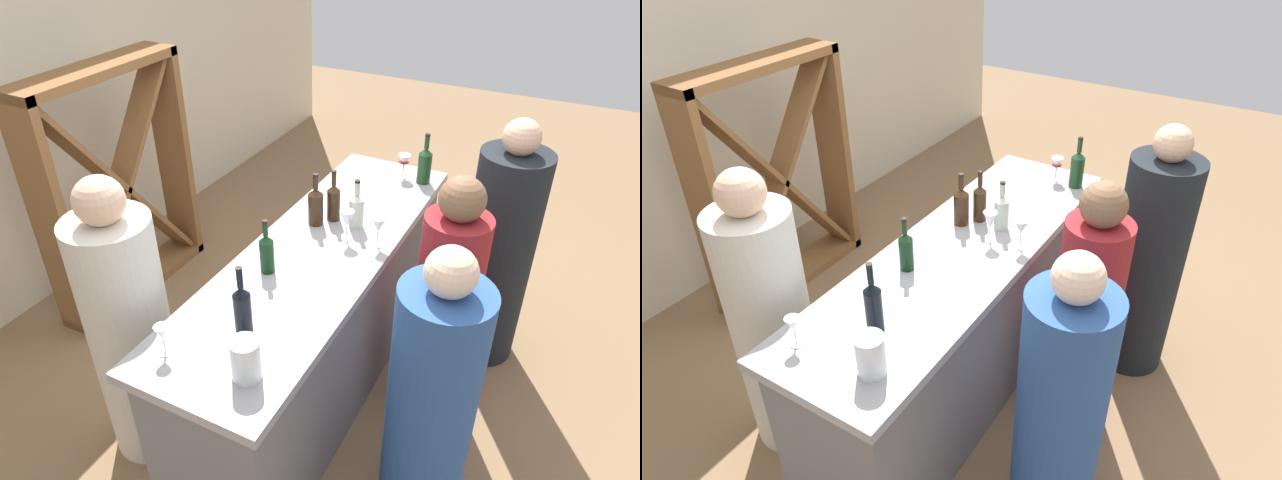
% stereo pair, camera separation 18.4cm
% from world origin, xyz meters
% --- Properties ---
extents(ground_plane, '(12.00, 12.00, 0.00)m').
position_xyz_m(ground_plane, '(0.00, 0.00, 0.00)').
color(ground_plane, '#846647').
extents(back_wall, '(8.00, 0.10, 2.80)m').
position_xyz_m(back_wall, '(0.00, 2.20, 1.40)').
color(back_wall, beige).
rests_on(back_wall, ground).
extents(bar_counter, '(2.27, 0.67, 0.98)m').
position_xyz_m(bar_counter, '(0.00, 0.00, 0.49)').
color(bar_counter, slate).
rests_on(bar_counter, ground).
extents(wine_rack, '(1.19, 0.28, 1.63)m').
position_xyz_m(wine_rack, '(0.27, 1.65, 0.81)').
color(wine_rack, brown).
rests_on(wine_rack, ground).
extents(wine_bottle_leftmost_near_black, '(0.07, 0.07, 0.33)m').
position_xyz_m(wine_bottle_leftmost_near_black, '(-0.71, -0.01, 1.11)').
color(wine_bottle_leftmost_near_black, black).
rests_on(wine_bottle_leftmost_near_black, bar_counter).
extents(wine_bottle_second_left_dark_green, '(0.07, 0.07, 0.28)m').
position_xyz_m(wine_bottle_second_left_dark_green, '(-0.29, 0.13, 1.09)').
color(wine_bottle_second_left_dark_green, black).
rests_on(wine_bottle_second_left_dark_green, bar_counter).
extents(wine_bottle_center_amber_brown, '(0.08, 0.08, 0.30)m').
position_xyz_m(wine_bottle_center_amber_brown, '(0.21, 0.13, 1.09)').
color(wine_bottle_center_amber_brown, '#331E0F').
rests_on(wine_bottle_center_amber_brown, bar_counter).
extents(wine_bottle_second_right_clear_pale, '(0.08, 0.08, 0.28)m').
position_xyz_m(wine_bottle_second_right_clear_pale, '(0.28, -0.08, 1.09)').
color(wine_bottle_second_right_clear_pale, '#B7C6B2').
rests_on(wine_bottle_second_right_clear_pale, bar_counter).
extents(wine_bottle_rightmost_amber_brown, '(0.07, 0.07, 0.29)m').
position_xyz_m(wine_bottle_rightmost_amber_brown, '(0.29, 0.07, 1.09)').
color(wine_bottle_rightmost_amber_brown, '#331E0F').
rests_on(wine_bottle_rightmost_amber_brown, bar_counter).
extents(wine_bottle_far_right_olive_green, '(0.08, 0.08, 0.32)m').
position_xyz_m(wine_bottle_far_right_olive_green, '(0.94, -0.23, 1.10)').
color(wine_bottle_far_right_olive_green, '#193D1E').
rests_on(wine_bottle_far_right_olive_green, bar_counter).
extents(wine_glass_near_left, '(0.08, 0.08, 0.16)m').
position_xyz_m(wine_glass_near_left, '(0.16, -0.25, 1.10)').
color(wine_glass_near_left, white).
rests_on(wine_glass_near_left, bar_counter).
extents(wine_glass_near_center, '(0.08, 0.08, 0.15)m').
position_xyz_m(wine_glass_near_center, '(0.95, -0.10, 1.09)').
color(wine_glass_near_center, white).
rests_on(wine_glass_near_center, bar_counter).
extents(wine_glass_near_right, '(0.07, 0.07, 0.17)m').
position_xyz_m(wine_glass_near_right, '(0.13, -0.09, 1.10)').
color(wine_glass_near_right, white).
rests_on(wine_glass_near_right, bar_counter).
extents(wine_glass_far_left, '(0.06, 0.06, 0.14)m').
position_xyz_m(wine_glass_far_left, '(-0.94, 0.21, 1.08)').
color(wine_glass_far_left, white).
rests_on(wine_glass_far_left, bar_counter).
extents(water_pitcher, '(0.12, 0.12, 0.17)m').
position_xyz_m(water_pitcher, '(-0.90, -0.15, 1.07)').
color(water_pitcher, silver).
rests_on(water_pitcher, bar_counter).
extents(person_left_guest, '(0.41, 0.41, 1.46)m').
position_xyz_m(person_left_guest, '(0.15, -0.64, 0.68)').
color(person_left_guest, maroon).
rests_on(person_left_guest, ground).
extents(person_center_guest, '(0.47, 0.47, 1.47)m').
position_xyz_m(person_center_guest, '(-0.45, -0.76, 0.67)').
color(person_center_guest, '#284C8C').
rests_on(person_center_guest, ground).
extents(person_right_guest, '(0.44, 0.44, 1.54)m').
position_xyz_m(person_right_guest, '(0.77, -0.77, 0.71)').
color(person_right_guest, black).
rests_on(person_right_guest, ground).
extents(person_server_behind, '(0.50, 0.50, 1.56)m').
position_xyz_m(person_server_behind, '(-0.73, 0.64, 0.72)').
color(person_server_behind, beige).
rests_on(person_server_behind, ground).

